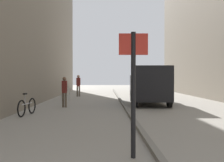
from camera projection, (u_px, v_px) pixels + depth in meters
ground_plane at (95, 110)px, 13.17m from camera, size 80.00×80.00×0.00m
kerb_strip at (126, 108)px, 13.21m from camera, size 0.16×40.00×0.12m
pedestrian_main_foreground at (78, 84)px, 22.08m from camera, size 0.36×0.24×1.84m
pedestrian_mid_block at (64, 90)px, 14.22m from camera, size 0.32×0.25×1.69m
delivery_van at (149, 84)px, 16.02m from camera, size 2.35×5.49×2.28m
street_sign_post at (133, 83)px, 5.32m from camera, size 0.60×0.10×2.60m
bicycle_leaning at (27, 107)px, 11.24m from camera, size 0.31×1.76×0.98m
cafe_chair_near_window at (66, 93)px, 17.80m from camera, size 0.61×0.61×0.94m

